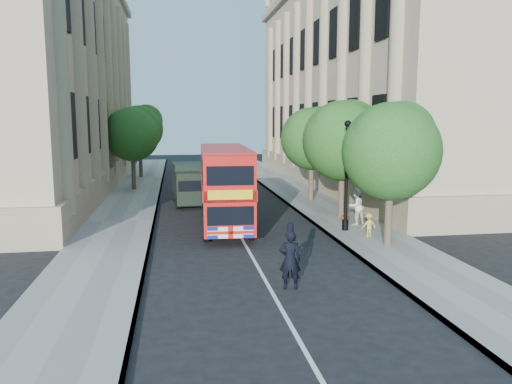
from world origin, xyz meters
name	(u,v)px	position (x,y,z in m)	size (l,w,h in m)	color
ground	(263,277)	(0.00, 0.00, 0.00)	(120.00, 120.00, 0.00)	black
pavement_right	(334,215)	(5.75, 10.00, 0.06)	(3.50, 80.00, 0.12)	gray
pavement_left	(121,222)	(-5.75, 10.00, 0.06)	(3.50, 80.00, 0.12)	gray
building_right	(377,74)	(13.80, 24.00, 9.00)	(12.00, 38.00, 18.00)	tan
building_left	(24,69)	(-13.80, 24.00, 9.00)	(12.00, 38.00, 18.00)	tan
tree_right_near	(392,146)	(5.84, 3.03, 4.25)	(4.00, 4.00, 6.08)	#473828
tree_right_mid	(343,136)	(5.84, 9.03, 4.45)	(4.20, 4.20, 6.37)	#473828
tree_right_far	(312,135)	(5.84, 15.03, 4.31)	(4.00, 4.00, 6.15)	#473828
tree_left_far	(133,131)	(-5.96, 22.03, 4.44)	(4.00, 4.00, 6.30)	#473828
tree_left_back	(140,126)	(-5.96, 30.03, 4.71)	(4.20, 4.20, 6.65)	#473828
lamp_post	(346,180)	(5.00, 6.00, 2.51)	(0.32, 0.32, 5.16)	black
double_decker_bus	(225,184)	(-0.50, 8.19, 2.14)	(2.59, 8.49, 3.88)	red
box_van	(189,185)	(-2.07, 15.12, 1.24)	(2.07, 4.54, 2.54)	black
police_constable	(290,260)	(0.62, -1.31, 0.94)	(0.69, 0.45, 1.89)	black
woman_pedestrian	(356,206)	(5.91, 7.05, 1.07)	(0.92, 0.72, 1.89)	white
child_a	(345,219)	(5.09, 6.31, 0.61)	(0.57, 0.24, 0.97)	#C75F23
child_b	(369,225)	(5.58, 4.56, 0.65)	(0.69, 0.40, 1.07)	gold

